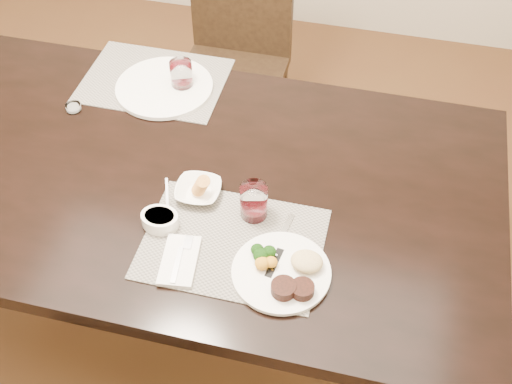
% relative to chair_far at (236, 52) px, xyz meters
% --- Properties ---
extents(ground_plane, '(4.50, 4.50, 0.00)m').
position_rel_chair_far_xyz_m(ground_plane, '(0.00, -0.93, -0.50)').
color(ground_plane, '#4D2D19').
rests_on(ground_plane, ground).
extents(dining_table, '(2.00, 1.00, 0.75)m').
position_rel_chair_far_xyz_m(dining_table, '(0.00, -0.93, 0.16)').
color(dining_table, black).
rests_on(dining_table, ground).
extents(chair_far, '(0.42, 0.42, 0.90)m').
position_rel_chair_far_xyz_m(chair_far, '(0.00, 0.00, 0.00)').
color(chair_far, black).
rests_on(chair_far, ground).
extents(placemat_near, '(0.46, 0.34, 0.00)m').
position_rel_chair_far_xyz_m(placemat_near, '(0.30, -1.14, 0.25)').
color(placemat_near, gray).
rests_on(placemat_near, dining_table).
extents(placemat_far, '(0.46, 0.34, 0.00)m').
position_rel_chair_far_xyz_m(placemat_far, '(-0.12, -0.55, 0.25)').
color(placemat_far, gray).
rests_on(placemat_far, dining_table).
extents(dinner_plate, '(0.25, 0.25, 0.04)m').
position_rel_chair_far_xyz_m(dinner_plate, '(0.46, -1.21, 0.26)').
color(dinner_plate, white).
rests_on(dinner_plate, placemat_near).
extents(napkin_fork, '(0.11, 0.17, 0.02)m').
position_rel_chair_far_xyz_m(napkin_fork, '(0.19, -1.23, 0.26)').
color(napkin_fork, white).
rests_on(napkin_fork, placemat_near).
extents(steak_knife, '(0.03, 0.22, 0.01)m').
position_rel_chair_far_xyz_m(steak_knife, '(0.42, -1.16, 0.26)').
color(steak_knife, silver).
rests_on(steak_knife, placemat_near).
extents(cracker_bowl, '(0.13, 0.13, 0.06)m').
position_rel_chair_far_xyz_m(cracker_bowl, '(0.17, -1.00, 0.27)').
color(cracker_bowl, white).
rests_on(cracker_bowl, placemat_near).
extents(sauce_ramekin, '(0.10, 0.15, 0.08)m').
position_rel_chair_far_xyz_m(sauce_ramekin, '(0.10, -1.13, 0.27)').
color(sauce_ramekin, white).
rests_on(sauce_ramekin, placemat_near).
extents(wine_glass_near, '(0.07, 0.07, 0.10)m').
position_rel_chair_far_xyz_m(wine_glass_near, '(0.33, -1.03, 0.30)').
color(wine_glass_near, white).
rests_on(wine_glass_near, placemat_near).
extents(far_plate, '(0.31, 0.31, 0.01)m').
position_rel_chair_far_xyz_m(far_plate, '(-0.08, -0.59, 0.26)').
color(far_plate, white).
rests_on(far_plate, placemat_far).
extents(wine_glass_far, '(0.07, 0.07, 0.10)m').
position_rel_chair_far_xyz_m(wine_glass_far, '(-0.02, -0.57, 0.29)').
color(wine_glass_far, white).
rests_on(wine_glass_far, placemat_far).
extents(salt_cellar, '(0.05, 0.05, 0.02)m').
position_rel_chair_far_xyz_m(salt_cellar, '(-0.32, -0.75, 0.26)').
color(salt_cellar, white).
rests_on(salt_cellar, dining_table).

